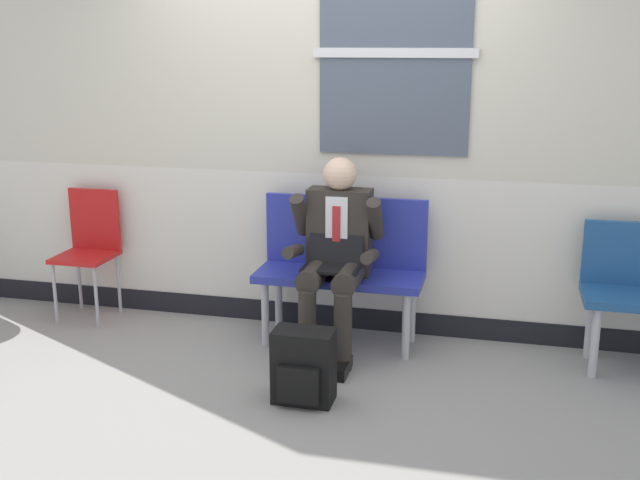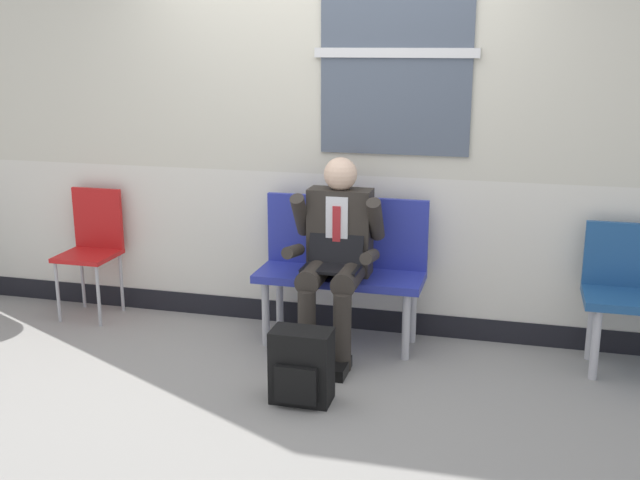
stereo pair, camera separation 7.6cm
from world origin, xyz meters
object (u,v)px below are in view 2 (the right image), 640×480
(folding_chair, at_px, (93,241))
(bench_with_person, at_px, (343,260))
(backpack, at_px, (301,367))
(person_seated, at_px, (335,252))

(folding_chair, bearing_deg, bench_with_person, -1.48)
(bench_with_person, bearing_deg, backpack, -90.72)
(bench_with_person, xyz_separation_m, person_seated, (-0.00, -0.20, 0.11))
(bench_with_person, relative_size, person_seated, 0.87)
(person_seated, bearing_deg, backpack, -90.91)
(bench_with_person, distance_m, backpack, 1.00)
(person_seated, relative_size, folding_chair, 1.36)
(backpack, height_order, folding_chair, folding_chair)
(backpack, relative_size, folding_chair, 0.46)
(person_seated, height_order, backpack, person_seated)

